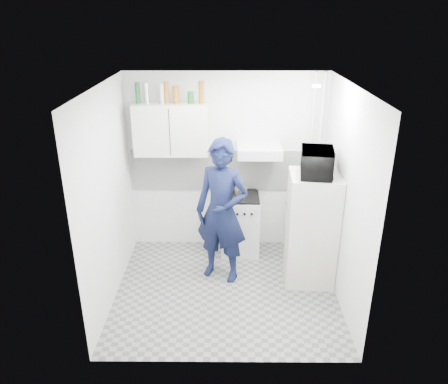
{
  "coord_description": "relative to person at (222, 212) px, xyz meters",
  "views": [
    {
      "loc": [
        0.01,
        -4.71,
        3.36
      ],
      "look_at": [
        -0.03,
        0.3,
        1.25
      ],
      "focal_mm": 35.0,
      "sensor_mm": 36.0,
      "label": 1
    }
  ],
  "objects": [
    {
      "name": "bottle_b",
      "position": [
        -1.0,
        0.74,
        1.37
      ],
      "size": [
        0.07,
        0.07,
        0.27
      ],
      "primitive_type": "cylinder",
      "color": "silver",
      "rests_on": "upper_cabinet"
    },
    {
      "name": "wall_right",
      "position": [
        1.46,
        -0.34,
        0.34
      ],
      "size": [
        0.0,
        2.6,
        2.6
      ],
      "primitive_type": "plane",
      "rotation": [
        1.57,
        0.0,
        -1.57
      ],
      "color": "silver",
      "rests_on": "floor"
    },
    {
      "name": "ceiling_spot_fixture",
      "position": [
        1.06,
        -0.14,
        1.61
      ],
      "size": [
        0.1,
        0.1,
        0.02
      ],
      "primitive_type": "cylinder",
      "color": "white",
      "rests_on": "ceiling"
    },
    {
      "name": "bottle_e",
      "position": [
        -0.28,
        0.74,
        1.39
      ],
      "size": [
        0.07,
        0.07,
        0.29
      ],
      "primitive_type": "cylinder",
      "color": "brown",
      "rests_on": "upper_cabinet"
    },
    {
      "name": "wall_left",
      "position": [
        -1.34,
        -0.34,
        0.34
      ],
      "size": [
        0.0,
        2.6,
        2.6
      ],
      "primitive_type": "plane",
      "rotation": [
        1.57,
        0.0,
        1.57
      ],
      "color": "silver",
      "rests_on": "floor"
    },
    {
      "name": "bottle_a",
      "position": [
        -1.12,
        0.74,
        1.38
      ],
      "size": [
        0.06,
        0.06,
        0.27
      ],
      "primitive_type": "cylinder",
      "color": "#144C1E",
      "rests_on": "upper_cabinet"
    },
    {
      "name": "canister_a",
      "position": [
        -0.61,
        0.74,
        1.35
      ],
      "size": [
        0.09,
        0.09,
        0.23
      ],
      "primitive_type": "cylinder",
      "color": "brown",
      "rests_on": "upper_cabinet"
    },
    {
      "name": "person",
      "position": [
        0.0,
        0.0,
        0.0
      ],
      "size": [
        0.82,
        0.69,
        1.92
      ],
      "primitive_type": "imported",
      "rotation": [
        0.0,
        0.0,
        -0.38
      ],
      "color": "black",
      "rests_on": "floor"
    },
    {
      "name": "ceiling",
      "position": [
        0.06,
        -0.34,
        1.64
      ],
      "size": [
        2.8,
        2.8,
        0.0
      ],
      "primitive_type": "plane",
      "color": "white",
      "rests_on": "wall_back"
    },
    {
      "name": "wall_back",
      "position": [
        0.06,
        0.91,
        0.34
      ],
      "size": [
        2.8,
        0.0,
        2.8
      ],
      "primitive_type": "plane",
      "rotation": [
        1.57,
        0.0,
        0.0
      ],
      "color": "silver",
      "rests_on": "floor"
    },
    {
      "name": "bottle_c",
      "position": [
        -0.8,
        0.74,
        1.37
      ],
      "size": [
        0.06,
        0.06,
        0.26
      ],
      "primitive_type": "cylinder",
      "color": "#B2B7BC",
      "rests_on": "upper_cabinet"
    },
    {
      "name": "floor",
      "position": [
        0.06,
        -0.34,
        -0.96
      ],
      "size": [
        2.8,
        2.8,
        0.0
      ],
      "primitive_type": "plane",
      "color": "gray",
      "rests_on": "ground"
    },
    {
      "name": "canister_b",
      "position": [
        -0.42,
        0.74,
        1.32
      ],
      "size": [
        0.08,
        0.08,
        0.16
      ],
      "primitive_type": "cylinder",
      "color": "#144C1E",
      "rests_on": "upper_cabinet"
    },
    {
      "name": "upper_cabinet",
      "position": [
        -0.69,
        0.74,
        0.89
      ],
      "size": [
        1.0,
        0.35,
        0.7
      ],
      "primitive_type": "cube",
      "color": "beige",
      "rests_on": "wall_back"
    },
    {
      "name": "backsplash",
      "position": [
        0.06,
        0.9,
        0.24
      ],
      "size": [
        2.74,
        0.03,
        0.6
      ],
      "primitive_type": "cube",
      "color": "white",
      "rests_on": "wall_back"
    },
    {
      "name": "bottle_d",
      "position": [
        -0.74,
        0.74,
        1.38
      ],
      "size": [
        0.06,
        0.06,
        0.28
      ],
      "primitive_type": "cylinder",
      "color": "brown",
      "rests_on": "upper_cabinet"
    },
    {
      "name": "microwave",
      "position": [
        1.16,
        -0.05,
        0.69
      ],
      "size": [
        0.62,
        0.46,
        0.31
      ],
      "primitive_type": "imported",
      "rotation": [
        0.0,
        0.0,
        1.42
      ],
      "color": "black",
      "rests_on": "fridge"
    },
    {
      "name": "stove_top",
      "position": [
        0.26,
        0.66,
        -0.07
      ],
      "size": [
        0.52,
        0.52,
        0.03
      ],
      "primitive_type": "cube",
      "color": "black",
      "rests_on": "stove"
    },
    {
      "name": "stove",
      "position": [
        0.26,
        0.66,
        -0.52
      ],
      "size": [
        0.55,
        0.55,
        0.87
      ],
      "primitive_type": "cube",
      "color": "silver",
      "rests_on": "floor"
    },
    {
      "name": "pipe_a",
      "position": [
        1.36,
        0.83,
        0.34
      ],
      "size": [
        0.05,
        0.05,
        2.6
      ],
      "primitive_type": "cylinder",
      "color": "silver",
      "rests_on": "floor"
    },
    {
      "name": "saucepan",
      "position": [
        0.27,
        0.7,
        -0.0
      ],
      "size": [
        0.18,
        0.18,
        0.1
      ],
      "primitive_type": "cylinder",
      "color": "silver",
      "rests_on": "stove_top"
    },
    {
      "name": "pipe_b",
      "position": [
        1.24,
        0.83,
        0.34
      ],
      "size": [
        0.04,
        0.04,
        2.6
      ],
      "primitive_type": "cylinder",
      "color": "silver",
      "rests_on": "floor"
    },
    {
      "name": "fridge",
      "position": [
        1.16,
        -0.05,
        -0.21
      ],
      "size": [
        0.65,
        0.65,
        1.49
      ],
      "primitive_type": "cube",
      "rotation": [
        0.0,
        0.0,
        -0.05
      ],
      "color": "beige",
      "rests_on": "floor"
    },
    {
      "name": "range_hood",
      "position": [
        0.51,
        0.66,
        0.61
      ],
      "size": [
        0.6,
        0.5,
        0.14
      ],
      "primitive_type": "cube",
      "color": "silver",
      "rests_on": "wall_back"
    }
  ]
}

